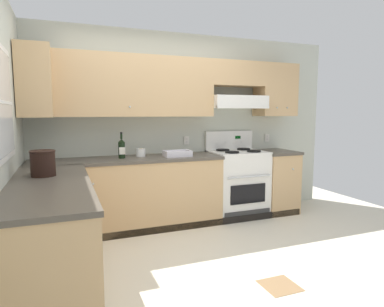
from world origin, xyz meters
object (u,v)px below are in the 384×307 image
bowl (177,154)px  paper_towel_roll (141,153)px  bucket (43,163)px  wine_bottle (122,148)px  stove (237,183)px

bowl → paper_towel_roll: (-0.44, 0.17, 0.02)m
paper_towel_roll → bucket: bearing=-137.5°
wine_bottle → paper_towel_roll: wine_bottle is taller
wine_bottle → bucket: bearing=-132.5°
wine_bottle → stove: bearing=0.1°
bowl → paper_towel_roll: size_ratio=2.80×
stove → paper_towel_roll: (-1.37, 0.08, 0.48)m
wine_bottle → paper_towel_roll: size_ratio=2.65×
bowl → bucket: bearing=-151.5°
paper_towel_roll → stove: bearing=-3.4°
stove → paper_towel_roll: bearing=176.6°
stove → wine_bottle: bearing=-179.9°
paper_towel_roll → bowl: bearing=-21.4°
bowl → bucket: (-1.54, -0.84, 0.09)m
bucket → wine_bottle: bearing=47.5°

